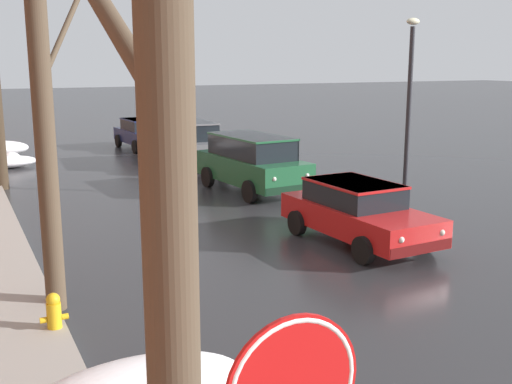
{
  "coord_description": "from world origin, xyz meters",
  "views": [
    {
      "loc": [
        -6.41,
        -2.02,
        4.14
      ],
      "look_at": [
        -0.05,
        10.86,
        1.1
      ],
      "focal_mm": 43.5,
      "sensor_mm": 36.0,
      "label": 1
    }
  ],
  "objects_px": {
    "bare_tree_second_along_sidewalk": "(43,94)",
    "sedan_darkblue_parked_far_down_block": "(143,133)",
    "suv_grey_parked_kerbside_mid": "(188,141)",
    "street_lamp_post": "(409,100)",
    "suv_green_parked_kerbside_close": "(252,161)",
    "bare_tree_at_the_corner": "(161,203)",
    "fire_hydrant": "(54,315)",
    "sedan_red_approaching_near_lane": "(357,211)"
  },
  "relations": [
    {
      "from": "suv_grey_parked_kerbside_mid",
      "to": "bare_tree_at_the_corner",
      "type": "bearing_deg",
      "value": -110.5
    },
    {
      "from": "suv_green_parked_kerbside_close",
      "to": "suv_grey_parked_kerbside_mid",
      "type": "relative_size",
      "value": 0.94
    },
    {
      "from": "suv_grey_parked_kerbside_mid",
      "to": "sedan_darkblue_parked_far_down_block",
      "type": "relative_size",
      "value": 1.15
    },
    {
      "from": "bare_tree_at_the_corner",
      "to": "street_lamp_post",
      "type": "bearing_deg",
      "value": 43.32
    },
    {
      "from": "bare_tree_at_the_corner",
      "to": "fire_hydrant",
      "type": "bearing_deg",
      "value": 92.05
    },
    {
      "from": "suv_green_parked_kerbside_close",
      "to": "fire_hydrant",
      "type": "relative_size",
      "value": 6.51
    },
    {
      "from": "fire_hydrant",
      "to": "bare_tree_at_the_corner",
      "type": "bearing_deg",
      "value": -87.95
    },
    {
      "from": "fire_hydrant",
      "to": "bare_tree_second_along_sidewalk",
      "type": "bearing_deg",
      "value": 79.49
    },
    {
      "from": "sedan_darkblue_parked_far_down_block",
      "to": "bare_tree_second_along_sidewalk",
      "type": "bearing_deg",
      "value": -110.33
    },
    {
      "from": "suv_grey_parked_kerbside_mid",
      "to": "street_lamp_post",
      "type": "bearing_deg",
      "value": -67.58
    },
    {
      "from": "sedan_darkblue_parked_far_down_block",
      "to": "street_lamp_post",
      "type": "relative_size",
      "value": 0.79
    },
    {
      "from": "sedan_red_approaching_near_lane",
      "to": "suv_green_parked_kerbside_close",
      "type": "xyz_separation_m",
      "value": [
        0.35,
        6.3,
        0.24
      ]
    },
    {
      "from": "street_lamp_post",
      "to": "suv_grey_parked_kerbside_mid",
      "type": "bearing_deg",
      "value": 112.42
    },
    {
      "from": "bare_tree_second_along_sidewalk",
      "to": "sedan_darkblue_parked_far_down_block",
      "type": "height_order",
      "value": "bare_tree_second_along_sidewalk"
    },
    {
      "from": "bare_tree_at_the_corner",
      "to": "fire_hydrant",
      "type": "xyz_separation_m",
      "value": [
        -0.18,
        5.03,
        -2.77
      ]
    },
    {
      "from": "sedan_red_approaching_near_lane",
      "to": "sedan_darkblue_parked_far_down_block",
      "type": "distance_m",
      "value": 17.64
    },
    {
      "from": "suv_green_parked_kerbside_close",
      "to": "street_lamp_post",
      "type": "xyz_separation_m",
      "value": [
        3.57,
        -3.24,
        2.04
      ]
    },
    {
      "from": "bare_tree_at_the_corner",
      "to": "suv_green_parked_kerbside_close",
      "type": "relative_size",
      "value": 1.36
    },
    {
      "from": "suv_grey_parked_kerbside_mid",
      "to": "fire_hydrant",
      "type": "bearing_deg",
      "value": -117.48
    },
    {
      "from": "sedan_red_approaching_near_lane",
      "to": "suv_grey_parked_kerbside_mid",
      "type": "height_order",
      "value": "suv_grey_parked_kerbside_mid"
    },
    {
      "from": "suv_green_parked_kerbside_close",
      "to": "fire_hydrant",
      "type": "distance_m",
      "value": 11.26
    },
    {
      "from": "sedan_red_approaching_near_lane",
      "to": "street_lamp_post",
      "type": "relative_size",
      "value": 0.79
    },
    {
      "from": "suv_green_parked_kerbside_close",
      "to": "suv_grey_parked_kerbside_mid",
      "type": "xyz_separation_m",
      "value": [
        -0.11,
        5.67,
        0.0
      ]
    },
    {
      "from": "suv_grey_parked_kerbside_mid",
      "to": "street_lamp_post",
      "type": "height_order",
      "value": "street_lamp_post"
    },
    {
      "from": "street_lamp_post",
      "to": "suv_green_parked_kerbside_close",
      "type": "bearing_deg",
      "value": 137.74
    },
    {
      "from": "sedan_darkblue_parked_far_down_block",
      "to": "street_lamp_post",
      "type": "bearing_deg",
      "value": -75.02
    },
    {
      "from": "street_lamp_post",
      "to": "fire_hydrant",
      "type": "bearing_deg",
      "value": -154.78
    },
    {
      "from": "bare_tree_at_the_corner",
      "to": "sedan_darkblue_parked_far_down_block",
      "type": "xyz_separation_m",
      "value": [
        6.93,
        24.8,
        -2.38
      ]
    },
    {
      "from": "suv_grey_parked_kerbside_mid",
      "to": "sedan_darkblue_parked_far_down_block",
      "type": "bearing_deg",
      "value": 92.27
    },
    {
      "from": "suv_green_parked_kerbside_close",
      "to": "street_lamp_post",
      "type": "height_order",
      "value": "street_lamp_post"
    },
    {
      "from": "suv_green_parked_kerbside_close",
      "to": "suv_grey_parked_kerbside_mid",
      "type": "bearing_deg",
      "value": 91.12
    },
    {
      "from": "sedan_darkblue_parked_far_down_block",
      "to": "street_lamp_post",
      "type": "distance_m",
      "value": 15.27
    },
    {
      "from": "bare_tree_at_the_corner",
      "to": "bare_tree_second_along_sidewalk",
      "type": "relative_size",
      "value": 0.91
    },
    {
      "from": "sedan_red_approaching_near_lane",
      "to": "street_lamp_post",
      "type": "bearing_deg",
      "value": 37.92
    },
    {
      "from": "suv_green_parked_kerbside_close",
      "to": "suv_grey_parked_kerbside_mid",
      "type": "distance_m",
      "value": 5.68
    },
    {
      "from": "suv_grey_parked_kerbside_mid",
      "to": "street_lamp_post",
      "type": "distance_m",
      "value": 9.86
    },
    {
      "from": "suv_green_parked_kerbside_close",
      "to": "sedan_darkblue_parked_far_down_block",
      "type": "bearing_deg",
      "value": 91.69
    },
    {
      "from": "bare_tree_at_the_corner",
      "to": "suv_green_parked_kerbside_close",
      "type": "distance_m",
      "value": 15.44
    },
    {
      "from": "bare_tree_at_the_corner",
      "to": "bare_tree_second_along_sidewalk",
      "type": "distance_m",
      "value": 6.21
    },
    {
      "from": "bare_tree_at_the_corner",
      "to": "fire_hydrant",
      "type": "height_order",
      "value": "bare_tree_at_the_corner"
    },
    {
      "from": "street_lamp_post",
      "to": "bare_tree_at_the_corner",
      "type": "bearing_deg",
      "value": -136.68
    },
    {
      "from": "street_lamp_post",
      "to": "sedan_darkblue_parked_far_down_block",
      "type": "bearing_deg",
      "value": 104.98
    }
  ]
}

